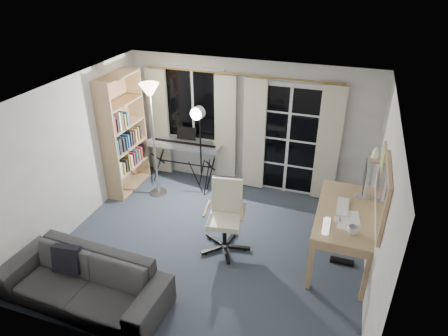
{
  "coord_description": "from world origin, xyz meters",
  "views": [
    {
      "loc": [
        1.73,
        -4.53,
        3.98
      ],
      "look_at": [
        0.09,
        0.35,
        1.19
      ],
      "focal_mm": 32.0,
      "sensor_mm": 36.0,
      "label": 1
    }
  ],
  "objects_px": {
    "mug": "(353,229)",
    "bookshelf": "(121,137)",
    "torchiere_lamp": "(151,107)",
    "studio_light": "(198,123)",
    "keyboard_piano": "(185,145)",
    "monitor": "(366,178)",
    "desk": "(345,217)",
    "sofa": "(82,275)",
    "office_chair": "(226,209)"
  },
  "relations": [
    {
      "from": "mug",
      "to": "bookshelf",
      "type": "bearing_deg",
      "value": 162.48
    },
    {
      "from": "torchiere_lamp",
      "to": "studio_light",
      "type": "bearing_deg",
      "value": 21.54
    },
    {
      "from": "bookshelf",
      "to": "keyboard_piano",
      "type": "height_order",
      "value": "bookshelf"
    },
    {
      "from": "torchiere_lamp",
      "to": "keyboard_piano",
      "type": "bearing_deg",
      "value": 62.51
    },
    {
      "from": "bookshelf",
      "to": "monitor",
      "type": "xyz_separation_m",
      "value": [
        4.2,
        -0.35,
        0.12
      ]
    },
    {
      "from": "mug",
      "to": "desk",
      "type": "bearing_deg",
      "value": 101.31
    },
    {
      "from": "monitor",
      "to": "sofa",
      "type": "relative_size",
      "value": 0.27
    },
    {
      "from": "mug",
      "to": "office_chair",
      "type": "bearing_deg",
      "value": 170.66
    },
    {
      "from": "desk",
      "to": "monitor",
      "type": "relative_size",
      "value": 2.6
    },
    {
      "from": "studio_light",
      "to": "mug",
      "type": "xyz_separation_m",
      "value": [
        2.71,
        -1.56,
        -0.48
      ]
    },
    {
      "from": "keyboard_piano",
      "to": "monitor",
      "type": "bearing_deg",
      "value": -17.27
    },
    {
      "from": "desk",
      "to": "mug",
      "type": "relative_size",
      "value": 11.4
    },
    {
      "from": "torchiere_lamp",
      "to": "monitor",
      "type": "bearing_deg",
      "value": -5.28
    },
    {
      "from": "studio_light",
      "to": "desk",
      "type": "height_order",
      "value": "studio_light"
    },
    {
      "from": "monitor",
      "to": "mug",
      "type": "xyz_separation_m",
      "value": [
        -0.1,
        -0.95,
        -0.25
      ]
    },
    {
      "from": "keyboard_piano",
      "to": "studio_light",
      "type": "xyz_separation_m",
      "value": [
        0.42,
        -0.31,
        0.61
      ]
    },
    {
      "from": "bookshelf",
      "to": "monitor",
      "type": "distance_m",
      "value": 4.22
    },
    {
      "from": "bookshelf",
      "to": "monitor",
      "type": "height_order",
      "value": "bookshelf"
    },
    {
      "from": "studio_light",
      "to": "keyboard_piano",
      "type": "bearing_deg",
      "value": 154.02
    },
    {
      "from": "keyboard_piano",
      "to": "sofa",
      "type": "height_order",
      "value": "keyboard_piano"
    },
    {
      "from": "torchiere_lamp",
      "to": "studio_light",
      "type": "relative_size",
      "value": 1.22
    },
    {
      "from": "monitor",
      "to": "keyboard_piano",
      "type": "bearing_deg",
      "value": 164.25
    },
    {
      "from": "studio_light",
      "to": "desk",
      "type": "relative_size",
      "value": 1.1
    },
    {
      "from": "torchiere_lamp",
      "to": "studio_light",
      "type": "distance_m",
      "value": 0.84
    },
    {
      "from": "bookshelf",
      "to": "sofa",
      "type": "distance_m",
      "value": 2.91
    },
    {
      "from": "desk",
      "to": "office_chair",
      "type": "bearing_deg",
      "value": -172.76
    },
    {
      "from": "mug",
      "to": "sofa",
      "type": "xyz_separation_m",
      "value": [
        -3.13,
        -1.37,
        -0.48
      ]
    },
    {
      "from": "studio_light",
      "to": "mug",
      "type": "relative_size",
      "value": 12.59
    },
    {
      "from": "studio_light",
      "to": "mug",
      "type": "distance_m",
      "value": 3.16
    },
    {
      "from": "studio_light",
      "to": "office_chair",
      "type": "distance_m",
      "value": 1.74
    },
    {
      "from": "desk",
      "to": "monitor",
      "type": "xyz_separation_m",
      "value": [
        0.2,
        0.45,
        0.42
      ]
    },
    {
      "from": "sofa",
      "to": "office_chair",
      "type": "bearing_deg",
      "value": 54.06
    },
    {
      "from": "torchiere_lamp",
      "to": "desk",
      "type": "height_order",
      "value": "torchiere_lamp"
    },
    {
      "from": "torchiere_lamp",
      "to": "monitor",
      "type": "distance_m",
      "value": 3.59
    },
    {
      "from": "torchiere_lamp",
      "to": "monitor",
      "type": "xyz_separation_m",
      "value": [
        3.53,
        -0.33,
        -0.54
      ]
    },
    {
      "from": "torchiere_lamp",
      "to": "office_chair",
      "type": "xyz_separation_m",
      "value": [
        1.65,
        -0.98,
        -1.05
      ]
    },
    {
      "from": "monitor",
      "to": "sofa",
      "type": "bearing_deg",
      "value": -144.0
    },
    {
      "from": "sofa",
      "to": "keyboard_piano",
      "type": "bearing_deg",
      "value": 92.95
    },
    {
      "from": "office_chair",
      "to": "desk",
      "type": "bearing_deg",
      "value": -2.02
    },
    {
      "from": "office_chair",
      "to": "mug",
      "type": "height_order",
      "value": "office_chair"
    },
    {
      "from": "office_chair",
      "to": "desk",
      "type": "xyz_separation_m",
      "value": [
        1.68,
        0.21,
        0.09
      ]
    },
    {
      "from": "keyboard_piano",
      "to": "desk",
      "type": "distance_m",
      "value": 3.32
    },
    {
      "from": "office_chair",
      "to": "monitor",
      "type": "distance_m",
      "value": 2.05
    },
    {
      "from": "keyboard_piano",
      "to": "mug",
      "type": "relative_size",
      "value": 10.28
    },
    {
      "from": "sofa",
      "to": "desk",
      "type": "bearing_deg",
      "value": 34.71
    },
    {
      "from": "studio_light",
      "to": "monitor",
      "type": "xyz_separation_m",
      "value": [
        2.8,
        -0.61,
        -0.23
      ]
    },
    {
      "from": "keyboard_piano",
      "to": "desk",
      "type": "bearing_deg",
      "value": -25.69
    },
    {
      "from": "keyboard_piano",
      "to": "studio_light",
      "type": "distance_m",
      "value": 0.81
    },
    {
      "from": "bookshelf",
      "to": "monitor",
      "type": "relative_size",
      "value": 3.63
    },
    {
      "from": "bookshelf",
      "to": "mug",
      "type": "relative_size",
      "value": 15.94
    }
  ]
}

